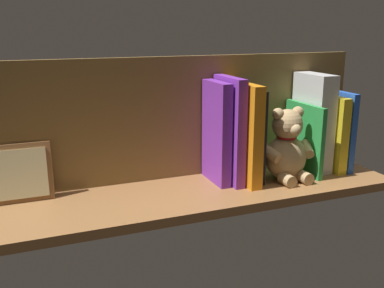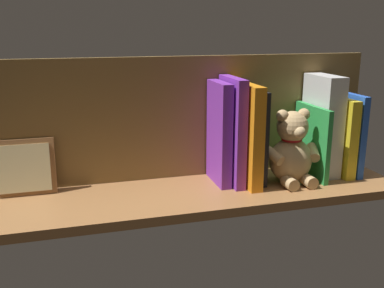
{
  "view_description": "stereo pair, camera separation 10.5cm",
  "coord_description": "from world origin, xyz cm",
  "views": [
    {
      "loc": [
        37.57,
        94.85,
        38.96
      ],
      "look_at": [
        0.0,
        0.0,
        11.58
      ],
      "focal_mm": 41.63,
      "sensor_mm": 36.0,
      "label": 1
    },
    {
      "loc": [
        27.58,
        98.22,
        38.96
      ],
      "look_at": [
        0.0,
        0.0,
        11.58
      ],
      "focal_mm": 41.63,
      "sensor_mm": 36.0,
      "label": 2
    }
  ],
  "objects": [
    {
      "name": "book_0",
      "position": [
        -44.0,
        -2.54,
        10.79
      ],
      "size": [
        1.79,
        15.0,
        21.58
      ],
      "primitive_type": "cube",
      "color": "blue",
      "rests_on": "ground_plane"
    },
    {
      "name": "book_2",
      "position": [
        -33.1,
        -1.83,
        9.42
      ],
      "size": [
        1.29,
        16.41,
        18.85
      ],
      "primitive_type": "cube",
      "color": "green",
      "rests_on": "ground_plane"
    },
    {
      "name": "book_3",
      "position": [
        -17.37,
        -3.2,
        11.76
      ],
      "size": [
        1.89,
        13.68,
        23.52
      ],
      "primitive_type": "cube",
      "color": "black",
      "rests_on": "ground_plane"
    },
    {
      "name": "dictionary_thick_white",
      "position": [
        -36.8,
        -3.34,
        13.21
      ],
      "size": [
        5.12,
        13.2,
        26.43
      ],
      "primitive_type": "cube",
      "color": "silver",
      "rests_on": "ground_plane"
    },
    {
      "name": "ground_plane",
      "position": [
        0.0,
        0.0,
        -1.1
      ],
      "size": [
        103.96,
        26.88,
        2.2
      ],
      "primitive_type": "cube",
      "color": "#9E6B3D"
    },
    {
      "name": "book_1",
      "position": [
        -41.23,
        -2.54,
        10.28
      ],
      "size": [
        2.75,
        14.99,
        20.55
      ],
      "primitive_type": "cube",
      "color": "yellow",
      "rests_on": "ground_plane"
    },
    {
      "name": "shelf_back_panel",
      "position": [
        0.0,
        -11.19,
        15.72
      ],
      "size": [
        103.96,
        1.5,
        31.44
      ],
      "primitive_type": "cube",
      "color": "brown",
      "rests_on": "ground_plane"
    },
    {
      "name": "book_5",
      "position": [
        -11.2,
        -2.93,
        13.36
      ],
      "size": [
        2.5,
        14.22,
        26.73
      ],
      "primitive_type": "cube",
      "color": "purple",
      "rests_on": "ground_plane"
    },
    {
      "name": "picture_frame_leaning",
      "position": [
        38.74,
        -7.96,
        6.58
      ],
      "size": [
        14.23,
        3.6,
        13.36
      ],
      "color": "brown",
      "rests_on": "ground_plane"
    },
    {
      "name": "teddy_bear",
      "position": [
        -25.68,
        1.4,
        8.33
      ],
      "size": [
        15.36,
        12.12,
        18.92
      ],
      "rotation": [
        0.0,
        0.0,
        0.02
      ],
      "color": "tan",
      "rests_on": "ground_plane"
    },
    {
      "name": "book_6",
      "position": [
        -8.12,
        -3.8,
        12.82
      ],
      "size": [
        2.66,
        12.47,
        25.63
      ],
      "primitive_type": "cube",
      "color": "purple",
      "rests_on": "ground_plane"
    },
    {
      "name": "book_4",
      "position": [
        -14.44,
        -1.8,
        12.62
      ],
      "size": [
        2.98,
        16.48,
        25.24
      ],
      "primitive_type": "cube",
      "color": "orange",
      "rests_on": "ground_plane"
    }
  ]
}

